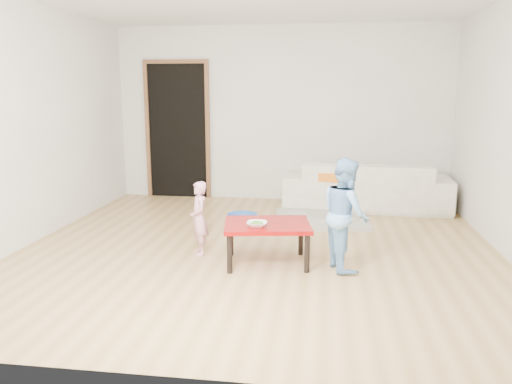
% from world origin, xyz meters
% --- Properties ---
extents(floor, '(5.00, 5.00, 0.01)m').
position_xyz_m(floor, '(0.00, 0.00, 0.00)').
color(floor, '#A38046').
rests_on(floor, ground).
extents(back_wall, '(5.00, 0.02, 2.60)m').
position_xyz_m(back_wall, '(0.00, 2.50, 1.30)').
color(back_wall, silver).
rests_on(back_wall, floor).
extents(left_wall, '(0.02, 5.00, 2.60)m').
position_xyz_m(left_wall, '(-2.50, 0.00, 1.30)').
color(left_wall, silver).
rests_on(left_wall, floor).
extents(doorway, '(1.02, 0.08, 2.11)m').
position_xyz_m(doorway, '(-1.60, 2.48, 1.02)').
color(doorway, brown).
rests_on(doorway, back_wall).
extents(sofa, '(2.33, 1.02, 0.67)m').
position_xyz_m(sofa, '(1.26, 2.05, 0.33)').
color(sofa, white).
rests_on(sofa, floor).
extents(cushion, '(0.50, 0.46, 0.12)m').
position_xyz_m(cushion, '(0.84, 1.80, 0.50)').
color(cushion, orange).
rests_on(cushion, sofa).
extents(red_table, '(0.90, 0.73, 0.41)m').
position_xyz_m(red_table, '(0.15, -0.47, 0.20)').
color(red_table, '#880707').
rests_on(red_table, floor).
extents(bowl, '(0.19, 0.19, 0.05)m').
position_xyz_m(bowl, '(0.07, -0.62, 0.43)').
color(bowl, white).
rests_on(bowl, red_table).
extents(broccoli, '(0.12, 0.12, 0.06)m').
position_xyz_m(broccoli, '(0.07, -0.62, 0.43)').
color(broccoli, '#2D5919').
rests_on(broccoli, red_table).
extents(child_pink, '(0.28, 0.33, 0.75)m').
position_xyz_m(child_pink, '(-0.57, -0.28, 0.38)').
color(child_pink, '#D8627F').
rests_on(child_pink, floor).
extents(child_blue, '(0.54, 0.61, 1.05)m').
position_xyz_m(child_blue, '(0.88, -0.48, 0.52)').
color(child_blue, '#6499E7').
rests_on(child_blue, floor).
extents(basin, '(0.39, 0.39, 0.12)m').
position_xyz_m(basin, '(-0.34, 0.97, 0.06)').
color(basin, '#2D60AC').
rests_on(basin, floor).
extents(blanket, '(1.23, 1.05, 0.06)m').
position_xyz_m(blanket, '(0.65, 1.23, 0.03)').
color(blanket, beige).
rests_on(blanket, floor).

